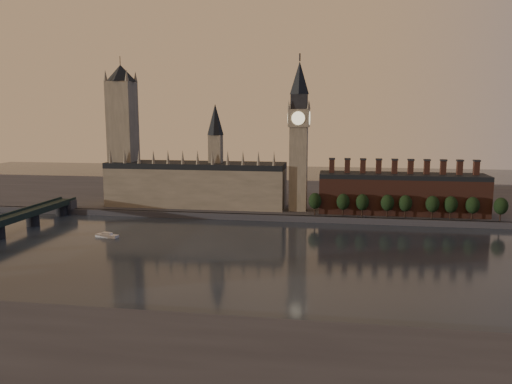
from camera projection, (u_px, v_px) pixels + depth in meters
ground at (261, 259)px, 245.30m from camera, size 900.00×900.00×0.00m
north_bank at (292, 197)px, 418.76m from camera, size 900.00×182.00×4.00m
palace_of_westminster at (197, 182)px, 364.11m from camera, size 130.00×30.30×74.00m
victoria_tower at (123, 130)px, 367.06m from camera, size 24.00×24.00×108.00m
big_ben at (299, 135)px, 342.40m from camera, size 15.00×15.00×107.00m
chimney_block at (401, 193)px, 337.54m from camera, size 110.00×25.00×37.00m
embankment_tree_0 at (315, 201)px, 331.89m from camera, size 8.60×8.60×14.88m
embankment_tree_1 at (343, 202)px, 328.86m from camera, size 8.60×8.60×14.88m
embankment_tree_2 at (362, 202)px, 327.28m from camera, size 8.60×8.60×14.88m
embankment_tree_3 at (387, 203)px, 324.92m from camera, size 8.60×8.60×14.88m
embankment_tree_4 at (405, 203)px, 323.13m from camera, size 8.60×8.60×14.88m
embankment_tree_5 at (432, 204)px, 320.33m from camera, size 8.60×8.60×14.88m
embankment_tree_6 at (451, 204)px, 318.79m from camera, size 8.60×8.60×14.88m
embankment_tree_7 at (473, 205)px, 316.19m from camera, size 8.60×8.60×14.88m
embankment_tree_8 at (501, 206)px, 313.23m from camera, size 8.60×8.60×14.88m
river_boat at (107, 235)px, 289.12m from camera, size 14.33×6.65×2.76m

